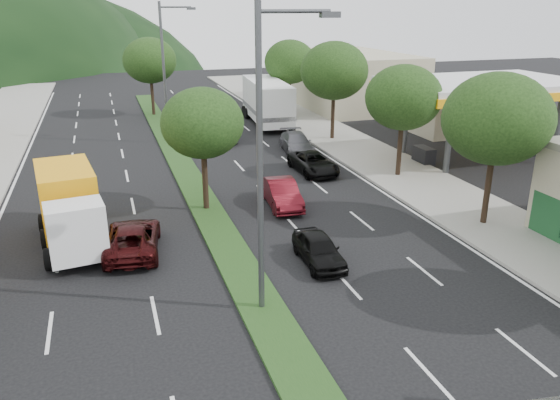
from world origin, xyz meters
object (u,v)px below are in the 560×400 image
object	(u,v)px
box_truck	(70,209)
car_queue_d	(313,163)
tree_med_near	(202,123)
tree_r_e	(290,62)
tree_r_c	(403,98)
tree_r_b	(497,119)
motorhome	(267,101)
tree_r_d	(334,71)
streetlight_mid	(166,66)
car_queue_f	(217,119)
car_queue_b	(297,143)
car_queue_c	(282,193)
streetlight_near	(266,149)
suv_maroon	(133,238)
car_queue_e	(219,131)
car_queue_a	(319,249)
tree_med_far	(150,60)

from	to	relation	value
box_truck	car_queue_d	bearing A→B (deg)	-162.17
box_truck	tree_med_near	bearing A→B (deg)	-169.14
tree_r_e	box_truck	world-z (taller)	tree_r_e
tree_r_c	box_truck	size ratio (longest dim) A/B	0.97
tree_r_b	motorhome	world-z (taller)	tree_r_b
box_truck	tree_r_d	bearing A→B (deg)	-149.69
streetlight_mid	car_queue_f	xyz separation A→B (m)	(4.43, 4.39, -4.90)
car_queue_b	box_truck	bearing A→B (deg)	-134.16
tree_r_c	car_queue_f	xyz separation A→B (m)	(-7.36, 17.39, -4.06)
car_queue_c	streetlight_near	bearing A→B (deg)	-106.16
tree_r_e	car_queue_b	world-z (taller)	tree_r_e
tree_med_near	box_truck	world-z (taller)	tree_med_near
tree_r_b	suv_maroon	distance (m)	16.55
tree_r_c	car_queue_e	xyz separation A→B (m)	(-8.27, 12.39, -3.99)
streetlight_mid	car_queue_b	world-z (taller)	streetlight_mid
tree_r_c	tree_r_d	size ratio (longest dim) A/B	0.90
car_queue_c	car_queue_d	distance (m)	6.21
tree_r_e	tree_med_near	size ratio (longest dim) A/B	1.11
car_queue_e	motorhome	distance (m)	7.27
car_queue_e	car_queue_f	bearing A→B (deg)	73.77
tree_med_near	suv_maroon	bearing A→B (deg)	-133.75
car_queue_a	streetlight_mid	bearing A→B (deg)	99.44
streetlight_near	suv_maroon	xyz separation A→B (m)	(-4.03, 6.00, -4.95)
car_queue_f	motorhome	xyz separation A→B (m)	(4.36, -0.14, 1.26)
tree_r_c	motorhome	world-z (taller)	tree_r_c
streetlight_near	car_queue_b	world-z (taller)	streetlight_near
car_queue_d	car_queue_f	bearing A→B (deg)	99.12
streetlight_near	car_queue_a	bearing A→B (deg)	42.35
suv_maroon	car_queue_a	world-z (taller)	suv_maroon
tree_r_e	car_queue_e	world-z (taller)	tree_r_e
tree_med_near	streetlight_mid	distance (m)	15.05
tree_r_c	box_truck	distance (m)	18.98
tree_r_e	suv_maroon	distance (m)	30.73
tree_r_b	streetlight_mid	xyz separation A→B (m)	(-11.79, 21.00, 0.55)
tree_r_d	car_queue_b	world-z (taller)	tree_r_d
streetlight_near	car_queue_b	distance (m)	21.53
streetlight_mid	car_queue_d	size ratio (longest dim) A/B	2.25
car_queue_b	motorhome	bearing A→B (deg)	92.64
tree_med_far	car_queue_a	world-z (taller)	tree_med_far
car_queue_a	tree_med_near	bearing A→B (deg)	115.22
tree_r_d	suv_maroon	world-z (taller)	tree_r_d
streetlight_mid	car_queue_c	xyz separation A→B (m)	(3.60, -15.61, -4.91)
motorhome	streetlight_near	bearing A→B (deg)	-101.87
tree_r_c	car_queue_c	world-z (taller)	tree_r_c
tree_med_near	tree_med_far	size ratio (longest dim) A/B	0.87
car_queue_b	car_queue_a	bearing A→B (deg)	-99.30
streetlight_mid	suv_maroon	xyz separation A→B (m)	(-4.03, -19.00, -4.95)
streetlight_near	motorhome	bearing A→B (deg)	73.26
motorhome	car_queue_f	bearing A→B (deg)	-176.94
tree_r_e	car_queue_b	distance (m)	13.84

